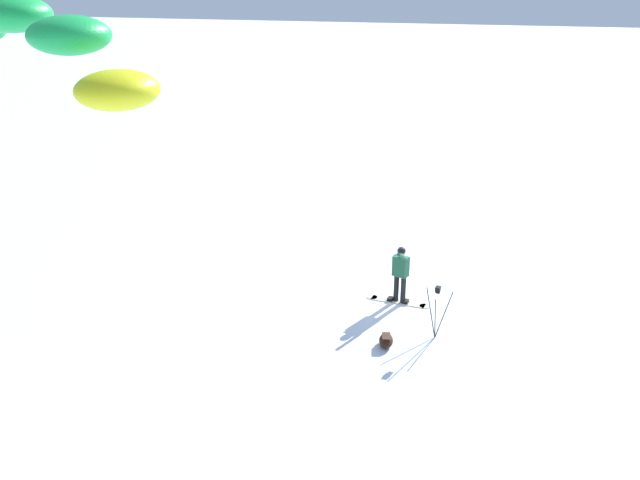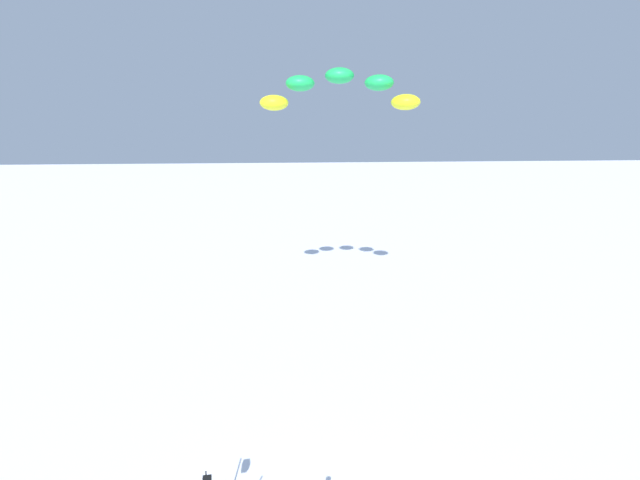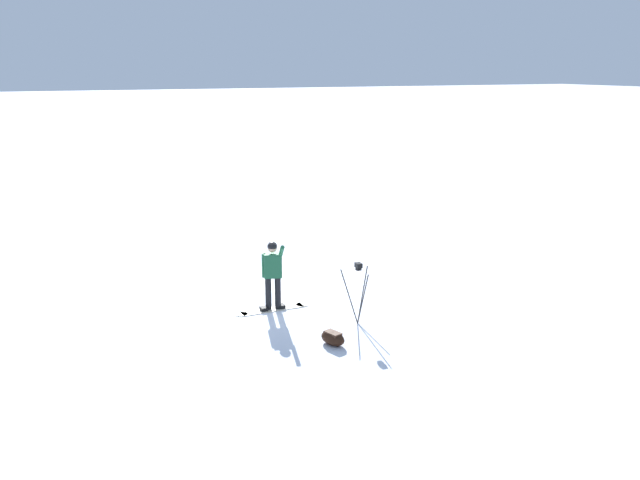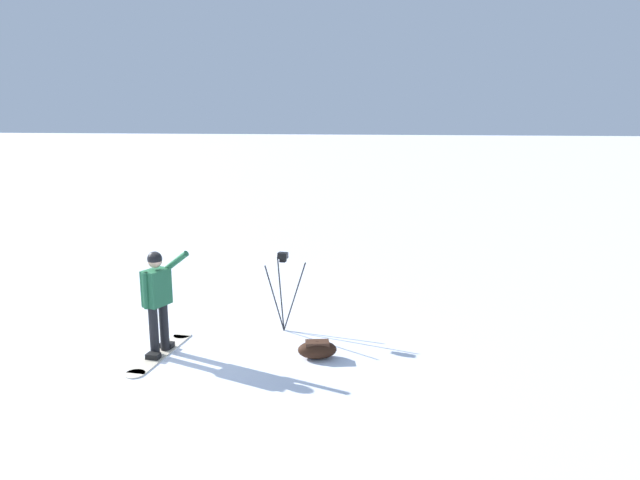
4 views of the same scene
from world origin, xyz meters
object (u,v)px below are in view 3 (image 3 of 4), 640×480
at_px(snowboarder, 273,269).
at_px(snowboard, 273,309).
at_px(gear_bag_large, 333,338).
at_px(camera_tripod, 358,281).

bearing_deg(snowboarder, snowboard, 15.35).
bearing_deg(gear_bag_large, snowboarder, -80.90).
bearing_deg(camera_tripod, snowboarder, -48.64).
height_order(snowboard, camera_tripod, camera_tripod).
height_order(snowboarder, snowboard, snowboarder).
height_order(snowboard, gear_bag_large, gear_bag_large).
relative_size(snowboard, gear_bag_large, 2.68).
distance_m(snowboard, camera_tripod, 2.32).
xyz_separation_m(gear_bag_large, camera_tripod, (-1.00, -0.84, 0.84)).
distance_m(gear_bag_large, camera_tripod, 1.55).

